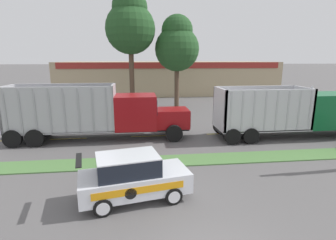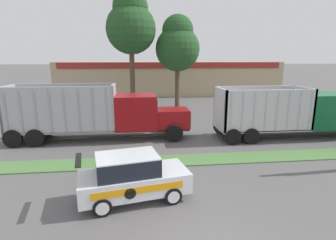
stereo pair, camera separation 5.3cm
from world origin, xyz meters
name	(u,v)px [view 1 (the left image)]	position (x,y,z in m)	size (l,w,h in m)	color
grass_verge	(176,160)	(0.00, 7.28, 0.03)	(120.00, 1.58, 0.06)	#517F42
centre_line_3	(69,139)	(-6.68, 12.07, 0.00)	(2.40, 0.14, 0.01)	yellow
centre_line_4	(148,136)	(-1.28, 12.07, 0.00)	(2.40, 0.14, 0.01)	yellow
centre_line_5	(223,134)	(4.12, 12.07, 0.00)	(2.40, 0.14, 0.01)	yellow
centre_line_6	(293,131)	(9.52, 12.07, 0.00)	(2.40, 0.14, 0.01)	yellow
dump_truck_lead	(312,113)	(10.04, 10.89, 1.60)	(11.63, 2.79, 3.58)	black
dump_truck_mid	(114,115)	(-3.52, 11.78, 1.63)	(11.68, 2.67, 3.67)	black
rally_car	(133,177)	(-2.21, 3.67, 0.91)	(4.37, 2.52, 1.84)	silver
store_building_backdrop	(167,77)	(2.87, 36.88, 2.44)	(32.46, 12.10, 4.88)	tan
tree_behind_left	(177,45)	(2.41, 23.35, 6.79)	(4.77, 4.77, 9.91)	brown
tree_behind_centre	(130,24)	(-2.51, 22.84, 8.76)	(5.12, 5.12, 12.13)	brown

